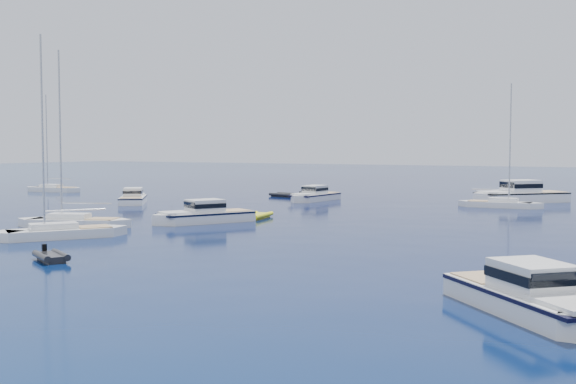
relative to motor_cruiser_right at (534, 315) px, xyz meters
name	(u,v)px	position (x,y,z in m)	size (l,w,h in m)	color
ground	(131,262)	(-20.66, 1.61, 0.00)	(400.00, 400.00, 0.00)	#08234E
motor_cruiser_right	(534,315)	(0.00, 0.00, 0.00)	(2.85, 9.31, 2.45)	silver
motor_cruiser_left	(203,223)	(-28.94, 19.05, 0.00)	(2.78, 9.07, 2.38)	silver
motor_cruiser_far_l	(133,203)	(-47.23, 31.06, 0.00)	(2.52, 8.22, 2.16)	white
motor_cruiser_distant	(519,202)	(-11.19, 53.15, 0.00)	(3.66, 11.96, 3.14)	white
motor_cruiser_horizon	(314,201)	(-31.78, 43.78, 0.00)	(2.61, 8.54, 2.24)	silver
sailboat_fore	(60,238)	(-31.57, 6.65, 0.00)	(2.46, 9.45, 13.90)	silver
sailboat_mid_l	(74,227)	(-35.73, 11.79, 0.00)	(2.45, 9.43, 13.86)	silver
sailboat_centre	(500,207)	(-11.50, 45.41, 0.00)	(2.28, 8.75, 12.86)	white
sailboat_far_l	(53,192)	(-70.30, 40.58, 0.00)	(2.42, 9.32, 13.70)	white
tender_yellow	(256,218)	(-27.07, 24.01, 0.00)	(2.14, 3.97, 0.95)	yellow
tender_grey_near	(51,261)	(-24.63, -0.21, 0.00)	(1.63, 2.82, 0.95)	black
tender_grey_far	(287,197)	(-37.71, 47.85, 0.00)	(2.32, 4.36, 0.95)	black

